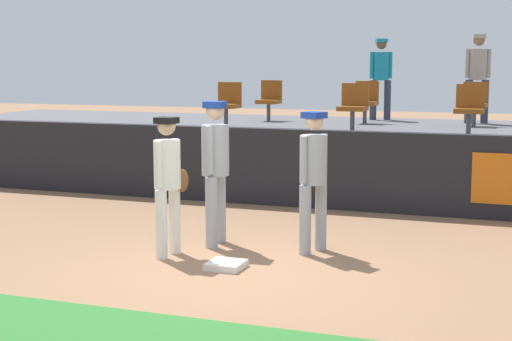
% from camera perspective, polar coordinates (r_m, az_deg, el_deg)
% --- Properties ---
extents(ground_plane, '(60.00, 60.00, 0.00)m').
position_cam_1_polar(ground_plane, '(8.65, -2.03, -7.59)').
color(ground_plane, '#936B4C').
extents(first_base, '(0.40, 0.40, 0.08)m').
position_cam_1_polar(first_base, '(8.80, -2.25, -7.05)').
color(first_base, white).
rests_on(first_base, ground_plane).
extents(player_fielder_home, '(0.36, 0.53, 1.69)m').
position_cam_1_polar(player_fielder_home, '(9.25, -6.56, -0.45)').
color(player_fielder_home, white).
rests_on(player_fielder_home, ground_plane).
extents(player_runner_visitor, '(0.43, 0.46, 1.74)m').
position_cam_1_polar(player_runner_visitor, '(9.38, 4.31, -0.09)').
color(player_runner_visitor, '#9EA3AD').
rests_on(player_runner_visitor, ground_plane).
extents(player_coach_visitor, '(0.37, 0.52, 1.85)m').
position_cam_1_polar(player_coach_visitor, '(9.75, -3.04, 0.60)').
color(player_coach_visitor, '#9EA3AD').
rests_on(player_coach_visitor, ground_plane).
extents(field_wall, '(18.00, 0.26, 1.27)m').
position_cam_1_polar(field_wall, '(12.37, 5.21, 0.09)').
color(field_wall, black).
rests_on(field_wall, ground_plane).
extents(bleacher_platform, '(18.00, 4.80, 1.14)m').
position_cam_1_polar(bleacher_platform, '(14.86, 7.69, 1.12)').
color(bleacher_platform, '#59595E').
rests_on(bleacher_platform, ground_plane).
extents(seat_back_right, '(0.46, 0.44, 0.84)m').
position_cam_1_polar(seat_back_right, '(15.15, 15.98, 4.97)').
color(seat_back_right, '#4C4C51').
rests_on(seat_back_right, bleacher_platform).
extents(seat_front_left, '(0.46, 0.44, 0.84)m').
position_cam_1_polar(seat_front_left, '(14.37, -2.14, 5.12)').
color(seat_front_left, '#4C4C51').
rests_on(seat_front_left, bleacher_platform).
extents(seat_front_center, '(0.48, 0.44, 0.84)m').
position_cam_1_polar(seat_front_center, '(13.65, 7.27, 4.92)').
color(seat_front_center, '#4C4C51').
rests_on(seat_front_center, bleacher_platform).
extents(seat_front_right, '(0.47, 0.44, 0.84)m').
position_cam_1_polar(seat_front_right, '(13.35, 15.62, 4.62)').
color(seat_front_right, '#4C4C51').
rests_on(seat_front_right, bleacher_platform).
extents(seat_back_left, '(0.45, 0.44, 0.84)m').
position_cam_1_polar(seat_back_left, '(15.98, 1.03, 5.41)').
color(seat_back_left, '#4C4C51').
rests_on(seat_back_left, bleacher_platform).
extents(seat_back_center, '(0.46, 0.44, 0.84)m').
position_cam_1_polar(seat_back_center, '(15.44, 8.17, 5.24)').
color(seat_back_center, '#4C4C51').
rests_on(seat_back_center, bleacher_platform).
extents(spectator_hooded, '(0.45, 0.42, 1.70)m').
position_cam_1_polar(spectator_hooded, '(16.44, 9.28, 7.17)').
color(spectator_hooded, '#33384C').
rests_on(spectator_hooded, bleacher_platform).
extents(spectator_capped, '(0.48, 0.39, 1.75)m').
position_cam_1_polar(spectator_capped, '(15.89, 16.19, 7.05)').
color(spectator_capped, '#33384C').
rests_on(spectator_capped, bleacher_platform).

